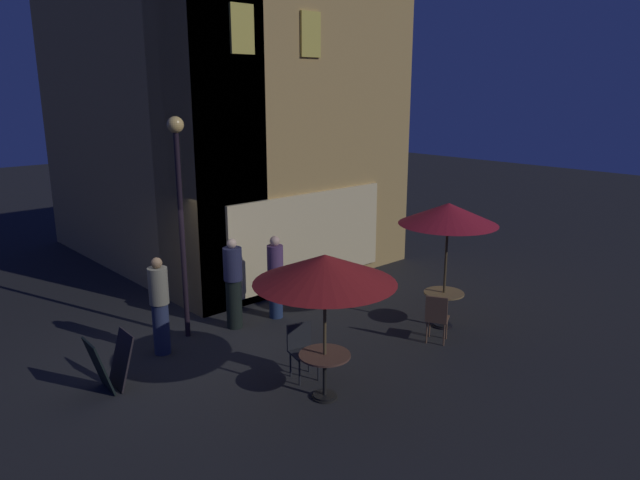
# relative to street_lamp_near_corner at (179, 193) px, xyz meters

# --- Properties ---
(ground_plane) EXTENTS (60.00, 60.00, 0.00)m
(ground_plane) POSITION_rel_street_lamp_near_corner_xyz_m (-0.51, -0.36, -2.80)
(ground_plane) COLOR black
(cafe_building) EXTENTS (6.54, 8.72, 7.98)m
(cafe_building) POSITION_rel_street_lamp_near_corner_xyz_m (2.60, 3.38, 1.18)
(cafe_building) COLOR tan
(cafe_building) RESTS_ON ground
(street_lamp_near_corner) EXTENTS (0.30, 0.30, 4.18)m
(street_lamp_near_corner) POSITION_rel_street_lamp_near_corner_xyz_m (0.00, 0.00, 0.00)
(street_lamp_near_corner) COLOR black
(street_lamp_near_corner) RESTS_ON ground
(menu_sandwich_board) EXTENTS (0.66, 0.58, 0.89)m
(menu_sandwich_board) POSITION_rel_street_lamp_near_corner_xyz_m (-1.96, -1.03, -2.35)
(menu_sandwich_board) COLOR black
(menu_sandwich_board) RESTS_ON ground
(cafe_table_0) EXTENTS (0.80, 0.80, 0.72)m
(cafe_table_0) POSITION_rel_street_lamp_near_corner_xyz_m (4.03, -3.05, -2.25)
(cafe_table_0) COLOR black
(cafe_table_0) RESTS_ON ground
(cafe_table_1) EXTENTS (0.80, 0.80, 0.73)m
(cafe_table_1) POSITION_rel_street_lamp_near_corner_xyz_m (0.36, -3.51, -2.25)
(cafe_table_1) COLOR black
(cafe_table_1) RESTS_ON ground
(patio_umbrella_0) EXTENTS (1.92, 1.92, 2.53)m
(patio_umbrella_0) POSITION_rel_street_lamp_near_corner_xyz_m (4.03, -3.05, -0.50)
(patio_umbrella_0) COLOR black
(patio_umbrella_0) RESTS_ON ground
(patio_umbrella_1) EXTENTS (2.14, 2.14, 2.31)m
(patio_umbrella_1) POSITION_rel_street_lamp_near_corner_xyz_m (0.36, -3.51, -0.72)
(patio_umbrella_1) COLOR black
(patio_umbrella_1) RESTS_ON ground
(cafe_chair_0) EXTENTS (0.54, 0.54, 0.95)m
(cafe_chair_0) POSITION_rel_street_lamp_near_corner_xyz_m (3.27, -3.44, -2.24)
(cafe_chair_0) COLOR brown
(cafe_chair_0) RESTS_ON ground
(cafe_chair_1) EXTENTS (0.52, 0.52, 0.91)m
(cafe_chair_1) POSITION_rel_street_lamp_near_corner_xyz_m (0.56, -2.74, -2.26)
(cafe_chair_1) COLOR black
(cafe_chair_1) RESTS_ON ground
(patron_standing_0) EXTENTS (0.33, 0.33, 1.75)m
(patron_standing_0) POSITION_rel_street_lamp_near_corner_xyz_m (1.86, -0.40, -1.92)
(patron_standing_0) COLOR navy
(patron_standing_0) RESTS_ON ground
(patron_standing_1) EXTENTS (0.35, 0.35, 1.80)m
(patron_standing_1) POSITION_rel_street_lamp_near_corner_xyz_m (-0.73, -0.36, -1.89)
(patron_standing_1) COLOR #252E4A
(patron_standing_1) RESTS_ON ground
(patron_standing_2) EXTENTS (0.37, 0.37, 1.83)m
(patron_standing_2) POSITION_rel_street_lamp_near_corner_xyz_m (0.92, -0.26, -1.88)
(patron_standing_2) COLOR black
(patron_standing_2) RESTS_ON ground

